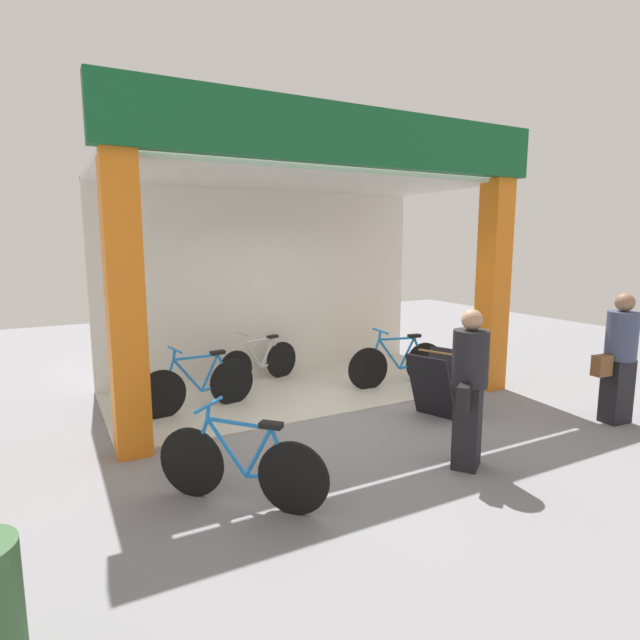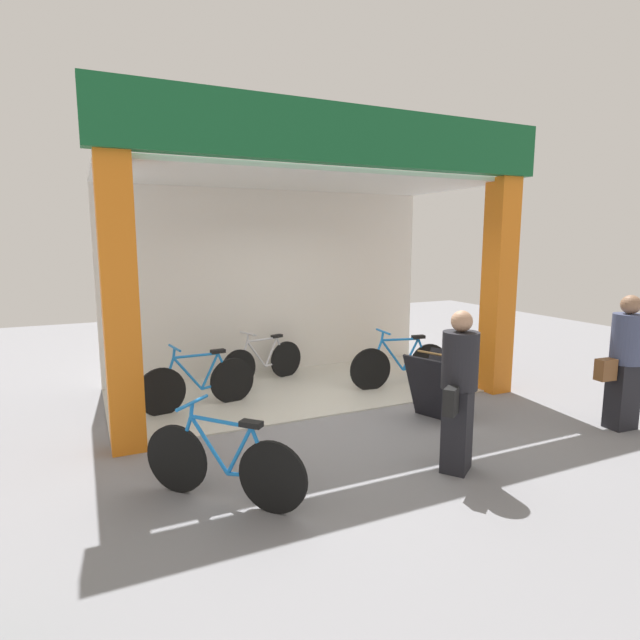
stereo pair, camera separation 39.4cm
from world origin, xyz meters
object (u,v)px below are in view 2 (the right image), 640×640
(bicycle_inside_0, at_px, (401,364))
(bicycle_inside_1, at_px, (198,383))
(bicycle_parked_0, at_px, (223,464))
(pedestrian_1, at_px, (625,361))
(bicycle_inside_2, at_px, (264,362))
(pedestrian_0, at_px, (459,390))
(sandwich_board_sign, at_px, (436,386))

(bicycle_inside_0, distance_m, bicycle_inside_1, 3.01)
(bicycle_inside_0, bearing_deg, bicycle_parked_0, -145.64)
(bicycle_inside_1, xyz_separation_m, pedestrian_1, (4.41, -2.83, 0.47))
(bicycle_inside_0, relative_size, bicycle_inside_1, 1.02)
(bicycle_inside_1, xyz_separation_m, bicycle_inside_2, (1.20, 0.86, -0.02))
(bicycle_inside_0, distance_m, bicycle_inside_2, 2.13)
(bicycle_inside_2, distance_m, pedestrian_1, 4.92)
(bicycle_inside_0, bearing_deg, pedestrian_0, -112.94)
(sandwich_board_sign, distance_m, pedestrian_1, 2.20)
(bicycle_inside_2, bearing_deg, bicycle_inside_0, -32.45)
(pedestrian_0, distance_m, pedestrian_1, 2.53)
(pedestrian_1, bearing_deg, bicycle_inside_1, 147.31)
(bicycle_inside_2, distance_m, sandwich_board_sign, 2.86)
(pedestrian_0, bearing_deg, bicycle_inside_2, 100.36)
(bicycle_inside_1, bearing_deg, bicycle_inside_2, 35.75)
(sandwich_board_sign, bearing_deg, bicycle_inside_1, 148.43)
(bicycle_inside_0, xyz_separation_m, sandwich_board_sign, (-0.37, -1.33, 0.06))
(bicycle_inside_1, height_order, bicycle_parked_0, bicycle_inside_1)
(bicycle_parked_0, bearing_deg, pedestrian_0, -9.09)
(bicycle_inside_1, height_order, pedestrian_0, pedestrian_0)
(sandwich_board_sign, height_order, pedestrian_1, pedestrian_1)
(bicycle_inside_1, xyz_separation_m, pedestrian_0, (1.89, -2.91, 0.46))
(bicycle_inside_0, relative_size, sandwich_board_sign, 1.92)
(bicycle_inside_2, distance_m, bicycle_parked_0, 3.74)
(bicycle_inside_1, relative_size, bicycle_parked_0, 1.35)
(bicycle_inside_0, distance_m, sandwich_board_sign, 1.39)
(bicycle_parked_0, bearing_deg, pedestrian_1, -3.35)
(bicycle_inside_1, xyz_separation_m, sandwich_board_sign, (2.63, -1.62, 0.07))
(bicycle_inside_0, bearing_deg, sandwich_board_sign, -105.51)
(bicycle_inside_2, relative_size, bicycle_parked_0, 1.23)
(bicycle_parked_0, distance_m, sandwich_board_sign, 3.10)
(bicycle_inside_0, bearing_deg, bicycle_inside_2, 147.55)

